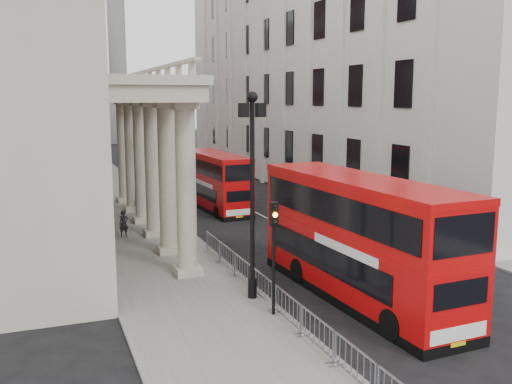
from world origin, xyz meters
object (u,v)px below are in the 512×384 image
at_px(lamp_post_mid, 167,149).
at_px(bus_far, 215,180).
at_px(pedestrian_a, 124,224).
at_px(lamp_post_south, 252,182).
at_px(lamp_post_north, 130,134).
at_px(monument_column, 117,55).
at_px(pedestrian_b, 106,211).
at_px(bus_near, 358,236).
at_px(traffic_light, 274,237).
at_px(pedestrian_c, 144,200).

xyz_separation_m(lamp_post_mid, bus_far, (4.29, 3.36, -2.74)).
bearing_deg(pedestrian_a, bus_far, 32.83).
relative_size(lamp_post_south, lamp_post_mid, 1.00).
bearing_deg(lamp_post_mid, lamp_post_north, 90.00).
height_order(monument_column, bus_far, monument_column).
xyz_separation_m(bus_far, pedestrian_b, (-8.29, -3.12, -1.22)).
distance_m(monument_column, bus_far, 70.06).
bearing_deg(lamp_post_south, bus_near, -16.94).
bearing_deg(traffic_light, pedestrian_b, 102.66).
relative_size(bus_near, bus_far, 1.21).
bearing_deg(traffic_light, bus_far, 78.91).
bearing_deg(monument_column, traffic_light, -94.13).
bearing_deg(lamp_post_south, bus_far, 77.50).
xyz_separation_m(lamp_post_mid, bus_near, (4.15, -17.26, -2.28)).
relative_size(lamp_post_north, pedestrian_b, 4.98).
xyz_separation_m(lamp_post_mid, lamp_post_north, (0.00, 16.00, 0.00)).
relative_size(traffic_light, pedestrian_b, 2.57).
xyz_separation_m(bus_near, pedestrian_a, (-7.56, 13.74, -1.74)).
relative_size(bus_near, pedestrian_c, 6.24).
xyz_separation_m(lamp_post_south, lamp_post_north, (0.00, 32.00, 0.00)).
xyz_separation_m(monument_column, lamp_post_mid, (-6.60, -72.00, -11.07)).
xyz_separation_m(monument_column, bus_near, (-2.45, -89.26, -13.35)).
bearing_deg(pedestrian_c, lamp_post_north, 87.34).
relative_size(lamp_post_south, pedestrian_b, 4.98).
distance_m(monument_column, bus_near, 90.29).
bearing_deg(pedestrian_a, pedestrian_b, 89.95).
height_order(bus_far, pedestrian_a, bus_far).
height_order(monument_column, traffic_light, monument_column).
bearing_deg(lamp_post_south, monument_column, 85.71).
height_order(lamp_post_south, lamp_post_mid, same).
relative_size(traffic_light, bus_far, 0.44).
relative_size(monument_column, lamp_post_mid, 6.51).
xyz_separation_m(traffic_light, pedestrian_a, (-3.51, 14.49, -2.22)).
height_order(lamp_post_mid, bus_far, lamp_post_mid).
xyz_separation_m(lamp_post_south, lamp_post_mid, (0.00, 16.00, 0.00)).
height_order(pedestrian_a, pedestrian_c, pedestrian_c).
distance_m(bus_near, pedestrian_c, 20.90).
relative_size(lamp_post_south, lamp_post_north, 1.00).
height_order(lamp_post_north, bus_near, lamp_post_north).
bearing_deg(pedestrian_a, traffic_light, -85.34).
height_order(monument_column, bus_near, monument_column).
bearing_deg(traffic_light, pedestrian_c, 93.36).
bearing_deg(monument_column, lamp_post_south, -94.29).
xyz_separation_m(monument_column, pedestrian_a, (-10.01, -75.53, -15.10)).
bearing_deg(lamp_post_north, pedestrian_a, -99.91).
bearing_deg(pedestrian_b, traffic_light, 102.61).
height_order(bus_far, pedestrian_c, bus_far).
relative_size(monument_column, lamp_post_north, 6.51).
distance_m(lamp_post_south, bus_near, 4.90).
relative_size(lamp_post_mid, pedestrian_c, 4.41).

